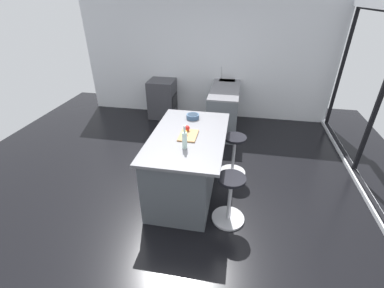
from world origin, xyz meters
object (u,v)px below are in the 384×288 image
(stool_middle, at_px, (230,200))
(kitchen_island, at_px, (186,163))
(stool_by_window, at_px, (234,157))
(apple_red, at_px, (187,128))
(fruit_bowl, at_px, (193,116))
(water_bottle, at_px, (185,139))
(cutting_board, at_px, (188,135))
(apple_yellow, at_px, (185,133))
(oven_range, at_px, (163,99))

(stool_middle, bearing_deg, kitchen_island, -127.75)
(stool_by_window, bearing_deg, kitchen_island, -52.25)
(kitchen_island, relative_size, apple_red, 21.32)
(stool_middle, relative_size, fruit_bowl, 3.53)
(water_bottle, bearing_deg, fruit_bowl, -176.06)
(stool_middle, xyz_separation_m, cutting_board, (-0.50, -0.64, 0.63))
(stool_middle, distance_m, apple_yellow, 1.08)
(oven_range, height_order, apple_red, apple_red)
(oven_range, relative_size, water_bottle, 2.86)
(fruit_bowl, bearing_deg, stool_middle, 32.25)
(stool_middle, distance_m, water_bottle, 0.99)
(stool_by_window, bearing_deg, water_bottle, -34.80)
(kitchen_island, bearing_deg, oven_range, -157.15)
(stool_by_window, height_order, stool_middle, same)
(stool_by_window, bearing_deg, cutting_board, -48.22)
(kitchen_island, xyz_separation_m, cutting_board, (0.04, 0.05, 0.48))
(apple_red, bearing_deg, apple_yellow, -0.89)
(stool_by_window, distance_m, cutting_board, 1.07)
(apple_red, height_order, fruit_bowl, apple_red)
(kitchen_island, distance_m, stool_by_window, 0.89)
(oven_range, relative_size, cutting_board, 2.48)
(oven_range, relative_size, apple_red, 11.14)
(cutting_board, distance_m, fruit_bowl, 0.59)
(cutting_board, height_order, apple_red, apple_red)
(stool_by_window, relative_size, water_bottle, 2.25)
(cutting_board, bearing_deg, apple_yellow, -73.40)
(oven_range, height_order, stool_middle, oven_range)
(kitchen_island, relative_size, cutting_board, 4.75)
(oven_range, xyz_separation_m, apple_red, (2.59, 1.13, 0.57))
(stool_by_window, bearing_deg, apple_yellow, -49.51)
(kitchen_island, height_order, stool_middle, kitchen_island)
(water_bottle, bearing_deg, stool_middle, 74.20)
(oven_range, distance_m, water_bottle, 3.32)
(stool_middle, height_order, apple_red, apple_red)
(apple_red, height_order, apple_yellow, apple_red)
(stool_middle, relative_size, cutting_board, 1.95)
(stool_middle, xyz_separation_m, apple_yellow, (-0.49, -0.69, 0.68))
(oven_range, relative_size, kitchen_island, 0.52)
(oven_range, xyz_separation_m, stool_middle, (3.21, 1.82, -0.12))
(stool_middle, relative_size, apple_red, 8.75)
(apple_yellow, bearing_deg, kitchen_island, -172.82)
(stool_middle, xyz_separation_m, fruit_bowl, (-1.09, -0.69, 0.66))
(oven_range, relative_size, stool_by_window, 1.27)
(cutting_board, relative_size, fruit_bowl, 1.81)
(oven_range, xyz_separation_m, apple_yellow, (2.72, 1.13, 0.56))
(water_bottle, bearing_deg, cutting_board, -176.85)
(kitchen_island, relative_size, stool_middle, 2.44)
(apple_yellow, relative_size, fruit_bowl, 0.36)
(kitchen_island, xyz_separation_m, apple_yellow, (0.05, 0.01, 0.53))
(stool_middle, height_order, fruit_bowl, fruit_bowl)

